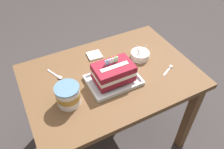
% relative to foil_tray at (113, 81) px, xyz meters
% --- Properties ---
extents(ground_plane, '(8.00, 8.00, 0.00)m').
position_rel_foil_tray_xyz_m(ground_plane, '(0.01, 0.06, -0.77)').
color(ground_plane, '#383333').
extents(dining_table, '(1.10, 0.77, 0.76)m').
position_rel_foil_tray_xyz_m(dining_table, '(0.01, 0.06, -0.12)').
color(dining_table, brown).
rests_on(dining_table, ground_plane).
extents(foil_tray, '(0.32, 0.23, 0.02)m').
position_rel_foil_tray_xyz_m(foil_tray, '(0.00, 0.00, 0.00)').
color(foil_tray, silver).
rests_on(foil_tray, dining_table).
extents(birthday_cake, '(0.24, 0.16, 0.16)m').
position_rel_foil_tray_xyz_m(birthday_cake, '(-0.00, 0.00, 0.07)').
color(birthday_cake, maroon).
rests_on(birthday_cake, foil_tray).
extents(bowl_stack, '(0.13, 0.13, 0.10)m').
position_rel_foil_tray_xyz_m(bowl_stack, '(0.27, 0.12, 0.02)').
color(bowl_stack, white).
rests_on(bowl_stack, dining_table).
extents(ice_cream_tub, '(0.14, 0.14, 0.13)m').
position_rel_foil_tray_xyz_m(ice_cream_tub, '(-0.30, -0.03, 0.06)').
color(ice_cream_tub, white).
rests_on(ice_cream_tub, dining_table).
extents(serving_spoon_near_tray, '(0.11, 0.07, 0.01)m').
position_rel_foil_tray_xyz_m(serving_spoon_near_tray, '(0.39, -0.06, -0.00)').
color(serving_spoon_near_tray, silver).
rests_on(serving_spoon_near_tray, dining_table).
extents(serving_spoon_by_bowls, '(0.07, 0.13, 0.01)m').
position_rel_foil_tray_xyz_m(serving_spoon_by_bowls, '(-0.30, 0.20, -0.00)').
color(serving_spoon_by_bowls, silver).
rests_on(serving_spoon_by_bowls, dining_table).
extents(napkin_pile, '(0.10, 0.10, 0.01)m').
position_rel_foil_tray_xyz_m(napkin_pile, '(-0.00, 0.29, -0.00)').
color(napkin_pile, white).
rests_on(napkin_pile, dining_table).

